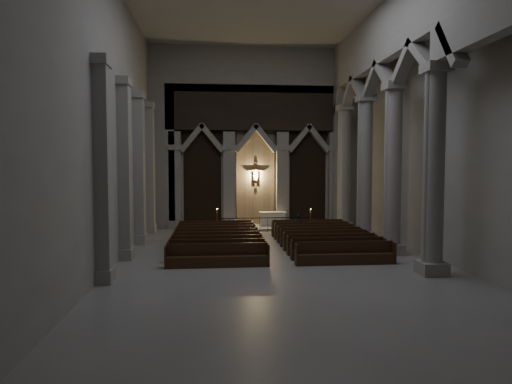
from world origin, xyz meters
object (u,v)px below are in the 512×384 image
Objects in this scene: altar at (273,219)px; pews at (271,242)px; worshipper at (299,226)px; altar_rail at (260,222)px; candle_stand_left at (217,225)px; candle_stand_right at (310,225)px.

pews is (-1.07, -7.55, -0.30)m from altar.
worshipper reaches higher than altar.
altar reaches higher than altar_rail.
worshipper is at bearing -33.67° from candle_stand_left.
altar is 2.46m from altar_rail.
pews is at bearing -98.07° from altar.
altar_rail is 3.65× the size of worshipper.
worshipper is (0.96, -4.31, 0.07)m from altar.
candle_stand_right is 1.07× the size of worshipper.
altar is 4.41m from worshipper.
candle_stand_left is 5.91m from candle_stand_right.
candle_stand_right is (3.21, 0.16, -0.25)m from altar_rail.
candle_stand_right is 2.56m from worshipper.
candle_stand_left is (-2.65, 1.02, -0.25)m from altar_rail.
altar_rail is at bearing -177.22° from candle_stand_right.
altar_rail is at bearing -115.85° from altar.
altar_rail is 3.22m from candle_stand_right.
altar_rail is 0.51× the size of pews.
pews is at bearing -67.40° from candle_stand_left.
candle_stand_left reaches higher than altar.
altar is 0.36× the size of altar_rail.
candle_stand_left is 0.99× the size of candle_stand_right.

